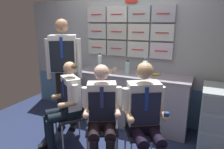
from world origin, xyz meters
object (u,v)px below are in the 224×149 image
at_px(service_trolley, 215,116).
at_px(water_bottle_tall, 145,68).
at_px(crew_member_left, 65,102).
at_px(folding_chair_by_counter, 141,122).
at_px(crew_member_by_counter, 145,113).
at_px(folding_chair_left, 77,109).
at_px(crew_member_standing, 64,64).
at_px(crew_member_right, 102,112).
at_px(folding_chair_right, 102,119).
at_px(snack_banana, 155,75).
at_px(espresso_cup_small, 111,71).

bearing_deg(service_trolley, water_bottle_tall, 177.00).
bearing_deg(water_bottle_tall, crew_member_left, -132.52).
height_order(folding_chair_by_counter, water_bottle_tall, water_bottle_tall).
distance_m(service_trolley, crew_member_by_counter, 1.21).
xyz_separation_m(folding_chair_left, crew_member_standing, (-0.43, 0.31, 0.57)).
bearing_deg(folding_chair_left, crew_member_right, -25.24).
bearing_deg(crew_member_standing, water_bottle_tall, 22.71).
bearing_deg(water_bottle_tall, crew_member_right, -101.61).
bearing_deg(folding_chair_right, crew_member_standing, 154.79).
height_order(folding_chair_left, crew_member_right, crew_member_right).
height_order(folding_chair_right, snack_banana, snack_banana).
height_order(folding_chair_by_counter, espresso_cup_small, espresso_cup_small).
height_order(crew_member_right, snack_banana, crew_member_right).
relative_size(crew_member_by_counter, water_bottle_tall, 4.53).
relative_size(service_trolley, crew_member_left, 0.71).
bearing_deg(water_bottle_tall, crew_member_by_counter, -73.15).
height_order(crew_member_by_counter, espresso_cup_small, crew_member_by_counter).
xyz_separation_m(service_trolley, folding_chair_left, (-1.83, -0.75, 0.06)).
relative_size(water_bottle_tall, espresso_cup_small, 4.49).
bearing_deg(snack_banana, crew_member_standing, -154.82).
bearing_deg(crew_member_by_counter, folding_chair_by_counter, 122.15).
relative_size(crew_member_left, crew_member_by_counter, 0.94).
height_order(folding_chair_right, water_bottle_tall, water_bottle_tall).
relative_size(crew_member_right, crew_member_by_counter, 0.96).
bearing_deg(crew_member_standing, service_trolley, 11.05).
bearing_deg(folding_chair_by_counter, water_bottle_tall, 103.98).
bearing_deg(folding_chair_right, crew_member_left, -178.04).
bearing_deg(snack_banana, crew_member_left, -133.13).
bearing_deg(crew_member_left, folding_chair_by_counter, 6.89).
distance_m(service_trolley, snack_banana, 1.05).
height_order(water_bottle_tall, espresso_cup_small, water_bottle_tall).
relative_size(folding_chair_right, espresso_cup_small, 13.27).
height_order(crew_member_right, espresso_cup_small, crew_member_right).
relative_size(folding_chair_right, snack_banana, 5.01).
distance_m(crew_member_right, crew_member_standing, 1.19).
bearing_deg(crew_member_standing, folding_chair_by_counter, -12.69).
bearing_deg(crew_member_standing, snack_banana, 25.18).
xyz_separation_m(crew_member_left, espresso_cup_small, (0.27, 0.94, 0.26)).
height_order(service_trolley, crew_member_by_counter, crew_member_by_counter).
relative_size(service_trolley, crew_member_by_counter, 0.67).
relative_size(folding_chair_left, folding_chair_by_counter, 1.00).
distance_m(folding_chair_left, snack_banana, 1.35).
xyz_separation_m(crew_member_left, folding_chair_by_counter, (1.06, 0.13, -0.15)).
xyz_separation_m(crew_member_left, water_bottle_tall, (0.86, 0.94, 0.37)).
distance_m(folding_chair_right, crew_member_standing, 1.14).
relative_size(service_trolley, snack_banana, 5.15).
distance_m(crew_member_right, folding_chair_by_counter, 0.52).
height_order(folding_chair_right, crew_member_right, crew_member_right).
relative_size(folding_chair_by_counter, espresso_cup_small, 13.27).
relative_size(crew_member_standing, snack_banana, 10.49).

